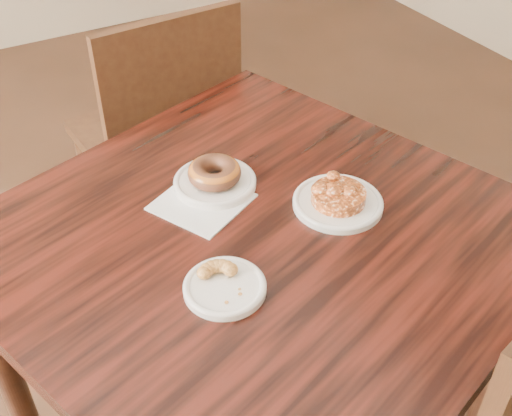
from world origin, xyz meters
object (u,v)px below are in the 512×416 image
apple_fritter (339,194)px  chair_far (152,136)px  cafe_table (258,358)px  glazed_donut (214,172)px  cruller_fragment (224,280)px

apple_fritter → chair_far: bearing=94.6°
cafe_table → apple_fritter: (0.18, -0.01, 0.40)m
glazed_donut → apple_fritter: glazed_donut is taller
cafe_table → apple_fritter: bearing=-20.0°
apple_fritter → cruller_fragment: bearing=-162.7°
chair_far → apple_fritter: bearing=90.8°
chair_far → cafe_table: bearing=79.2°
cruller_fragment → cafe_table: bearing=38.8°
glazed_donut → apple_fritter: bearing=-43.9°
glazed_donut → cafe_table: bearing=-87.9°
glazed_donut → cruller_fragment: bearing=-113.5°
cafe_table → cruller_fragment: (-0.12, -0.10, 0.40)m
cafe_table → glazed_donut: (-0.01, 0.17, 0.41)m
cafe_table → cruller_fragment: 0.43m
cafe_table → glazed_donut: size_ratio=8.58×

